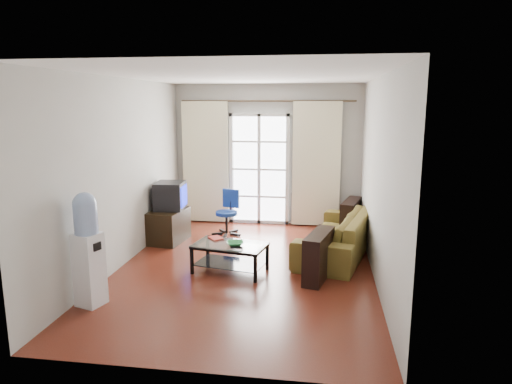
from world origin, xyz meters
TOP-DOWN VIEW (x-y plane):
  - floor at (0.00, 0.00)m, footprint 5.20×5.20m
  - ceiling at (0.00, 0.00)m, footprint 5.20×5.20m
  - wall_back at (0.00, 2.60)m, footprint 3.60×0.02m
  - wall_front at (0.00, -2.60)m, footprint 3.60×0.02m
  - wall_left at (-1.80, 0.00)m, footprint 0.02×5.20m
  - wall_right at (1.80, 0.00)m, footprint 0.02×5.20m
  - french_door at (-0.15, 2.54)m, footprint 1.16×0.06m
  - curtain_rod at (0.00, 2.50)m, footprint 3.30×0.04m
  - curtain_left at (-1.20, 2.48)m, footprint 0.90×0.07m
  - curtain_right at (0.95, 2.48)m, footprint 0.90×0.07m
  - radiator at (0.80, 2.50)m, footprint 0.64×0.12m
  - sofa at (1.32, 0.88)m, footprint 2.62×1.91m
  - coffee_table at (-0.19, -0.15)m, footprint 1.09×0.75m
  - bowl at (-0.10, -0.20)m, footprint 0.35×0.35m
  - book at (-0.50, 0.02)m, footprint 0.38×0.38m
  - remote at (-0.06, -0.31)m, footprint 0.16×0.06m
  - tv_stand at (-1.52, 1.11)m, footprint 0.59×0.81m
  - crt_tv at (-1.52, 1.19)m, footprint 0.55×0.54m
  - task_chair at (-0.61, 1.68)m, footprint 0.68×0.68m
  - water_cooler at (-1.60, -1.43)m, footprint 0.34×0.34m

SIDE VIEW (x-z plane):
  - floor at x=0.00m, z-range 0.00..0.00m
  - task_chair at x=-0.61m, z-range -0.17..0.64m
  - coffee_table at x=-0.19m, z-range 0.06..0.46m
  - tv_stand at x=-1.52m, z-range 0.00..0.55m
  - sofa at x=1.32m, z-range 0.00..0.65m
  - radiator at x=0.80m, z-range 0.01..0.65m
  - remote at x=-0.06m, z-range 0.40..0.42m
  - book at x=-0.50m, z-range 0.40..0.43m
  - bowl at x=-0.10m, z-range 0.40..0.46m
  - water_cooler at x=-1.60m, z-range 0.03..1.39m
  - crt_tv at x=-1.52m, z-range 0.55..1.02m
  - french_door at x=-0.15m, z-range 0.00..2.15m
  - curtain_left at x=-1.20m, z-range 0.02..2.38m
  - curtain_right at x=0.95m, z-range 0.02..2.38m
  - wall_back at x=0.00m, z-range 0.00..2.70m
  - wall_front at x=0.00m, z-range 0.00..2.70m
  - wall_left at x=-1.80m, z-range 0.00..2.70m
  - wall_right at x=1.80m, z-range 0.00..2.70m
  - curtain_rod at x=0.00m, z-range 2.36..2.40m
  - ceiling at x=0.00m, z-range 2.70..2.70m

